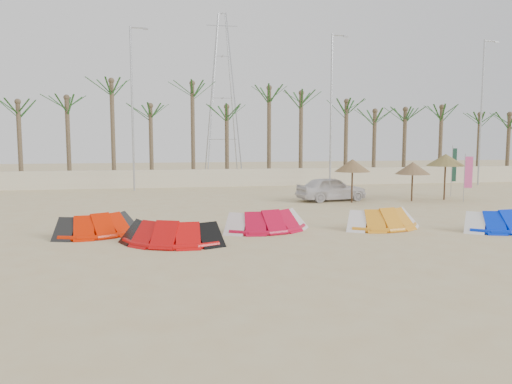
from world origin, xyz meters
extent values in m
plane|color=#C6B98A|center=(0.00, 0.00, 0.00)|extent=(120.00, 120.00, 0.00)
cube|color=beige|center=(0.00, 22.00, 0.65)|extent=(60.00, 0.30, 1.30)
cylinder|color=brown|center=(-14.00, 23.50, 3.25)|extent=(0.32, 0.32, 6.50)
ellipsoid|color=#194719|center=(-14.00, 23.50, 6.50)|extent=(4.00, 4.00, 2.40)
cylinder|color=brown|center=(-4.00, 23.50, 3.25)|extent=(0.32, 0.32, 6.50)
ellipsoid|color=#194719|center=(-4.00, 23.50, 6.50)|extent=(4.00, 4.00, 2.40)
cylinder|color=brown|center=(6.00, 23.50, 3.25)|extent=(0.32, 0.32, 6.50)
ellipsoid|color=#194719|center=(6.00, 23.50, 6.50)|extent=(4.00, 4.00, 2.40)
cylinder|color=brown|center=(16.00, 23.50, 3.25)|extent=(0.32, 0.32, 6.50)
ellipsoid|color=#194719|center=(16.00, 23.50, 6.50)|extent=(4.00, 4.00, 2.40)
cylinder|color=brown|center=(24.00, 23.50, 3.25)|extent=(0.32, 0.32, 6.50)
ellipsoid|color=#194719|center=(24.00, 23.50, 6.50)|extent=(4.00, 4.00, 2.40)
cylinder|color=#A5A8AD|center=(-6.00, 20.00, 5.50)|extent=(0.14, 0.14, 11.00)
cylinder|color=#A5A8AD|center=(-5.50, 20.00, 10.90)|extent=(1.00, 0.08, 0.08)
cube|color=#A5A8AD|center=(-5.00, 20.00, 10.85)|extent=(0.35, 0.14, 0.10)
cylinder|color=#A5A8AD|center=(8.00, 20.00, 5.50)|extent=(0.14, 0.14, 11.00)
cylinder|color=#A5A8AD|center=(8.50, 20.00, 10.90)|extent=(1.00, 0.08, 0.08)
cube|color=#A5A8AD|center=(9.00, 20.00, 10.85)|extent=(0.35, 0.14, 0.10)
cylinder|color=#A5A8AD|center=(20.00, 20.00, 5.50)|extent=(0.14, 0.14, 11.00)
cylinder|color=#A5A8AD|center=(20.50, 20.00, 10.90)|extent=(1.00, 0.08, 0.08)
cube|color=#A5A8AD|center=(21.00, 20.00, 10.85)|extent=(0.35, 0.14, 0.10)
cylinder|color=red|center=(-6.27, 3.94, 0.10)|extent=(2.61, 1.54, 0.20)
cube|color=black|center=(-7.56, 4.04, 0.25)|extent=(1.05, 1.25, 0.40)
cube|color=black|center=(-4.99, 4.04, 0.25)|extent=(1.05, 1.25, 0.40)
cylinder|color=#C10A0A|center=(-3.66, 1.94, 0.10)|extent=(3.12, 1.36, 0.20)
cube|color=black|center=(-5.13, 2.04, 0.25)|extent=(0.95, 1.24, 0.40)
cube|color=black|center=(-2.19, 2.04, 0.25)|extent=(0.95, 1.24, 0.40)
cylinder|color=#B80828|center=(0.06, 3.77, 0.10)|extent=(3.08, 1.08, 0.20)
cube|color=silver|center=(-1.36, 3.87, 0.25)|extent=(0.89, 1.22, 0.40)
cube|color=silver|center=(1.48, 3.87, 0.25)|extent=(0.89, 1.22, 0.40)
cylinder|color=orange|center=(4.73, 3.43, 0.10)|extent=(2.88, 0.81, 0.20)
cube|color=white|center=(3.42, 3.53, 0.25)|extent=(0.82, 1.20, 0.40)
cube|color=white|center=(6.03, 3.53, 0.25)|extent=(0.82, 1.20, 0.40)
cylinder|color=#0125DB|center=(9.06, 2.20, 0.10)|extent=(2.93, 0.51, 0.20)
cube|color=white|center=(7.75, 2.30, 0.25)|extent=(0.71, 1.16, 0.40)
cylinder|color=#4C331E|center=(6.44, 11.48, 1.17)|extent=(0.10, 0.10, 2.34)
cone|color=olive|center=(6.44, 11.48, 2.09)|extent=(1.99, 1.99, 0.70)
cylinder|color=#4C331E|center=(10.05, 11.45, 1.08)|extent=(0.10, 0.10, 2.15)
cone|color=olive|center=(10.05, 11.45, 1.90)|extent=(1.97, 1.97, 0.70)
cylinder|color=#4C331E|center=(12.25, 11.73, 1.30)|extent=(0.10, 0.10, 2.59)
cone|color=olive|center=(12.25, 11.73, 2.34)|extent=(2.22, 2.22, 0.70)
cylinder|color=#A5A8AD|center=(12.78, 10.63, 1.36)|extent=(0.04, 0.04, 2.72)
cube|color=#EE51A1|center=(13.00, 10.63, 1.69)|extent=(0.40, 0.18, 1.77)
cylinder|color=#A5A8AD|center=(13.52, 13.13, 1.58)|extent=(0.04, 0.04, 3.15)
cube|color=black|center=(13.74, 13.13, 1.96)|extent=(0.40, 0.17, 2.05)
imported|color=silver|center=(5.56, 12.46, 0.69)|extent=(4.27, 2.31, 1.38)
camera|label=1|loc=(-3.72, -14.95, 3.60)|focal=35.00mm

